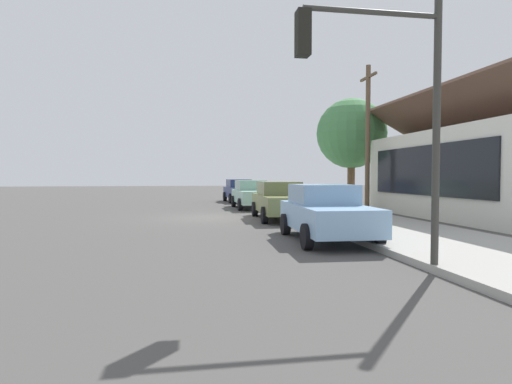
% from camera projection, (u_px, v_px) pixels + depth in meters
% --- Properties ---
extents(ground_plane, '(120.00, 120.00, 0.00)m').
position_uv_depth(ground_plane, '(210.00, 218.00, 18.57)').
color(ground_plane, '#4C4947').
extents(sidewalk_curb, '(60.00, 4.20, 0.16)m').
position_uv_depth(sidewalk_curb, '(331.00, 214.00, 19.49)').
color(sidewalk_curb, '#A3A099').
rests_on(sidewalk_curb, ground).
extents(car_navy, '(4.46, 2.10, 1.59)m').
position_uv_depth(car_navy, '(239.00, 190.00, 29.86)').
color(car_navy, navy).
rests_on(car_navy, ground).
extents(car_seafoam, '(4.63, 1.98, 1.59)m').
position_uv_depth(car_seafoam, '(251.00, 194.00, 23.88)').
color(car_seafoam, '#9ED1BC').
rests_on(car_seafoam, ground).
extents(car_olive, '(4.83, 2.18, 1.59)m').
position_uv_depth(car_olive, '(280.00, 200.00, 17.89)').
color(car_olive, olive).
rests_on(car_olive, ground).
extents(car_skyblue, '(4.42, 2.18, 1.59)m').
position_uv_depth(car_skyblue, '(326.00, 212.00, 12.00)').
color(car_skyblue, '#8CB7E0').
rests_on(car_skyblue, ground).
extents(storefront_building, '(11.42, 6.32, 5.50)m').
position_uv_depth(storefront_building, '(489.00, 172.00, 18.35)').
color(storefront_building, silver).
rests_on(storefront_building, ground).
extents(shade_tree, '(4.09, 4.09, 6.39)m').
position_uv_depth(shade_tree, '(351.00, 134.00, 24.80)').
color(shade_tree, brown).
rests_on(shade_tree, ground).
extents(traffic_light_main, '(0.37, 2.79, 5.20)m').
position_uv_depth(traffic_light_main, '(384.00, 86.00, 7.71)').
color(traffic_light_main, '#383833').
rests_on(traffic_light_main, ground).
extents(utility_pole_wooden, '(1.80, 0.24, 7.50)m').
position_uv_depth(utility_pole_wooden, '(368.00, 135.00, 21.64)').
color(utility_pole_wooden, brown).
rests_on(utility_pole_wooden, ground).
extents(fire_hydrant_red, '(0.22, 0.22, 0.71)m').
position_uv_depth(fire_hydrant_red, '(287.00, 201.00, 22.19)').
color(fire_hydrant_red, red).
rests_on(fire_hydrant_red, sidewalk_curb).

